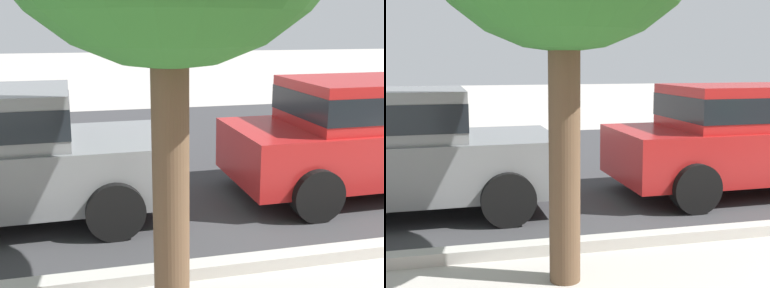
% 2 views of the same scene
% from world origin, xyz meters
% --- Properties ---
extents(street_surface, '(60.00, 9.00, 0.01)m').
position_xyz_m(street_surface, '(0.00, 7.50, 0.00)').
color(street_surface, '#38383A').
rests_on(street_surface, ground).
extents(parked_car_red, '(4.13, 1.98, 1.56)m').
position_xyz_m(parked_car_red, '(-0.30, 4.70, 0.84)').
color(parked_car_red, '#B21E1E').
rests_on(parked_car_red, ground).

